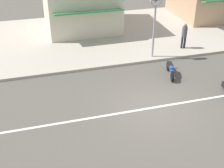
{
  "coord_description": "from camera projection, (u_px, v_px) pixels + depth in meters",
  "views": [
    {
      "loc": [
        -5.24,
        -11.24,
        8.44
      ],
      "look_at": [
        -1.65,
        1.37,
        0.8
      ],
      "focal_mm": 50.0,
      "sensor_mm": 36.0,
      "label": 1
    }
  ],
  "objects": [
    {
      "name": "lane_centre_stripe",
      "position": [
        153.0,
        108.0,
        14.83
      ],
      "size": [
        50.4,
        0.14,
        0.01
      ],
      "primitive_type": "cube",
      "color": "silver",
      "rests_on": "ground"
    },
    {
      "name": "street_clock",
      "position": [
        155.0,
        10.0,
        17.97
      ],
      "size": [
        0.69,
        0.22,
        3.88
      ],
      "color": "#9E9EA3",
      "rests_on": "kerb_strip"
    },
    {
      "name": "pedestrian_by_shop",
      "position": [
        184.0,
        34.0,
        20.07
      ],
      "size": [
        0.34,
        0.34,
        1.68
      ],
      "color": "#232838",
      "rests_on": "kerb_strip"
    },
    {
      "name": "kerb_strip",
      "position": [
        103.0,
        35.0,
        22.74
      ],
      "size": [
        68.0,
        10.0,
        0.15
      ],
      "primitive_type": "cube",
      "color": "#ADA393",
      "rests_on": "ground"
    },
    {
      "name": "ground_plane",
      "position": [
        153.0,
        108.0,
        14.83
      ],
      "size": [
        160.0,
        160.0,
        0.0
      ],
      "primitive_type": "plane",
      "color": "#544F47"
    },
    {
      "name": "motorcycle_2",
      "position": [
        170.0,
        69.0,
        17.37
      ],
      "size": [
        0.72,
        1.82,
        0.8
      ],
      "color": "black",
      "rests_on": "ground"
    }
  ]
}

